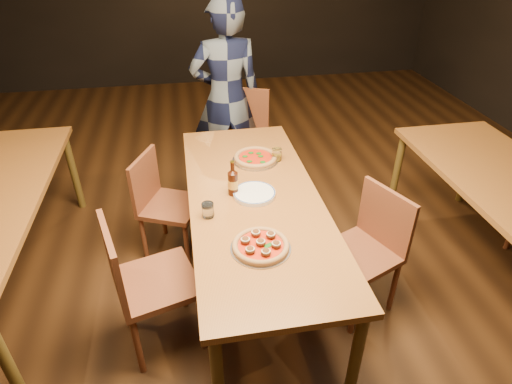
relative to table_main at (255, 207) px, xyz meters
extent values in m
plane|color=black|center=(0.00, 0.00, -0.68)|extent=(9.00, 9.00, 0.00)
cube|color=brown|center=(0.00, 0.00, 0.05)|extent=(0.80, 2.00, 0.04)
cylinder|color=#554018|center=(-0.34, -0.94, -0.32)|extent=(0.06, 0.06, 0.71)
cylinder|color=#554018|center=(-0.34, 0.94, -0.32)|extent=(0.06, 0.06, 0.71)
cylinder|color=#554018|center=(0.34, -0.94, -0.32)|extent=(0.06, 0.06, 0.71)
cylinder|color=#554018|center=(0.34, 0.94, -0.32)|extent=(0.06, 0.06, 0.71)
cylinder|color=#554018|center=(-1.36, -0.64, -0.32)|extent=(0.06, 0.06, 0.71)
cylinder|color=#554018|center=(-1.36, 1.24, -0.32)|extent=(0.06, 0.06, 0.71)
cylinder|color=#554018|center=(1.36, 0.74, -0.32)|extent=(0.06, 0.06, 0.71)
cylinder|color=#554018|center=(2.04, 0.74, -0.32)|extent=(0.06, 0.06, 0.71)
cylinder|color=#B7B7BF|center=(-0.05, -0.48, 0.07)|extent=(0.32, 0.32, 0.01)
cylinder|color=#BE794F|center=(-0.05, -0.48, 0.09)|extent=(0.29, 0.29, 0.02)
torus|color=#BE794F|center=(-0.05, -0.48, 0.09)|extent=(0.30, 0.30, 0.03)
cylinder|color=#C0390B|center=(-0.05, -0.48, 0.10)|extent=(0.24, 0.24, 0.00)
cylinder|color=#B7B7BF|center=(0.09, 0.46, 0.07)|extent=(0.32, 0.32, 0.01)
cylinder|color=#BE794F|center=(0.09, 0.46, 0.09)|extent=(0.30, 0.30, 0.02)
torus|color=#BE794F|center=(0.09, 0.46, 0.10)|extent=(0.30, 0.30, 0.03)
cylinder|color=#C0390B|center=(0.09, 0.46, 0.10)|extent=(0.23, 0.23, 0.00)
cylinder|color=white|center=(0.00, 0.02, 0.08)|extent=(0.26, 0.26, 0.03)
cylinder|color=black|center=(-0.12, 0.06, 0.15)|extent=(0.06, 0.06, 0.15)
cylinder|color=black|center=(-0.12, 0.06, 0.26)|extent=(0.02, 0.02, 0.08)
cylinder|color=gold|center=(-0.12, 0.06, 0.15)|extent=(0.06, 0.06, 0.06)
cylinder|color=white|center=(-0.30, -0.15, 0.12)|extent=(0.07, 0.07, 0.09)
cylinder|color=#8C640F|center=(0.23, 0.44, 0.12)|extent=(0.07, 0.07, 0.09)
imported|color=black|center=(0.00, 1.43, 0.18)|extent=(0.64, 0.44, 1.71)
camera|label=1|loc=(-0.37, -2.15, 1.53)|focal=30.00mm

